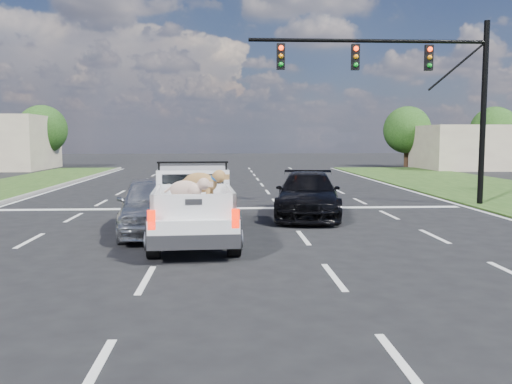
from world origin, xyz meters
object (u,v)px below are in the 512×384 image
traffic_signal (423,81)px  black_coupe (308,195)px  pickup_truck (193,203)px  silver_sedan (153,205)px

traffic_signal → black_coupe: size_ratio=1.81×
pickup_truck → silver_sedan: 1.57m
traffic_signal → black_coupe: (-4.76, -2.73, -3.99)m
pickup_truck → black_coupe: bearing=43.5°
pickup_truck → silver_sedan: bearing=134.6°
pickup_truck → black_coupe: (3.54, 3.80, -0.21)m
traffic_signal → black_coupe: traffic_signal is taller
silver_sedan → black_coupe: size_ratio=0.91×
traffic_signal → pickup_truck: traffic_signal is taller
traffic_signal → pickup_truck: size_ratio=1.67×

